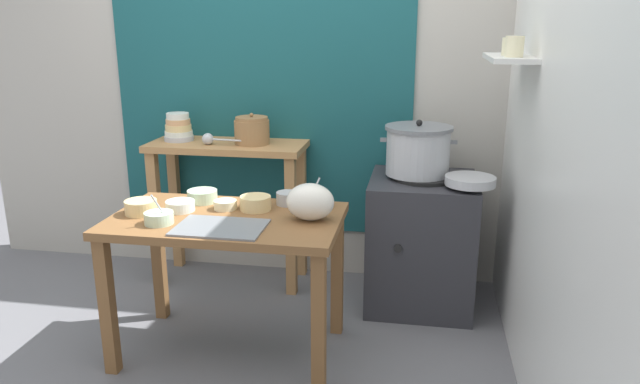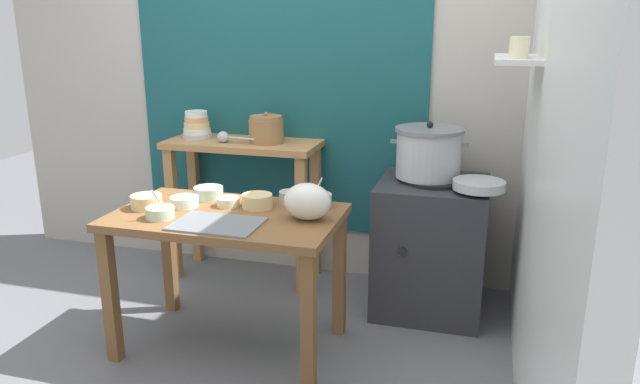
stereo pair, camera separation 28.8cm
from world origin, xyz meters
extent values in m
plane|color=slate|center=(0.00, 0.00, 0.00)|extent=(9.00, 9.00, 0.00)
cube|color=#B2ADA3|center=(0.10, 1.10, 1.30)|extent=(4.40, 0.10, 2.60)
cube|color=#195156|center=(-0.15, 1.04, 1.35)|extent=(1.90, 0.02, 2.10)
cube|color=white|center=(1.40, 0.20, 1.30)|extent=(0.10, 3.20, 2.60)
cube|color=silver|center=(1.25, 0.40, 1.45)|extent=(0.20, 0.56, 0.02)
cylinder|color=beige|center=(1.25, 0.26, 1.51)|extent=(0.08, 0.08, 0.09)
cylinder|color=beige|center=(1.25, 0.38, 1.50)|extent=(0.08, 0.08, 0.08)
cube|color=brown|center=(-0.05, -0.02, 0.70)|extent=(1.10, 0.66, 0.04)
cube|color=brown|center=(-0.55, -0.30, 0.34)|extent=(0.06, 0.06, 0.68)
cube|color=brown|center=(0.45, -0.30, 0.34)|extent=(0.06, 0.06, 0.68)
cube|color=brown|center=(-0.55, 0.26, 0.34)|extent=(0.06, 0.06, 0.68)
cube|color=brown|center=(0.45, 0.26, 0.34)|extent=(0.06, 0.06, 0.68)
cube|color=#B27F4C|center=(-0.32, 0.83, 0.88)|extent=(0.96, 0.40, 0.04)
cube|color=#B27F4C|center=(-0.75, 0.68, 0.43)|extent=(0.06, 0.06, 0.86)
cube|color=#B27F4C|center=(0.11, 0.68, 0.43)|extent=(0.06, 0.06, 0.86)
cube|color=#B27F4C|center=(-0.75, 0.98, 0.43)|extent=(0.06, 0.06, 0.86)
cube|color=#B27F4C|center=(0.11, 0.98, 0.43)|extent=(0.06, 0.06, 0.86)
cube|color=#2D2D33|center=(0.88, 0.70, 0.38)|extent=(0.60, 0.60, 0.76)
cylinder|color=black|center=(0.88, 0.70, 0.77)|extent=(0.36, 0.36, 0.02)
cylinder|color=black|center=(0.76, 0.40, 0.45)|extent=(0.04, 0.02, 0.04)
cylinder|color=#B7BABF|center=(0.84, 0.72, 0.91)|extent=(0.35, 0.35, 0.26)
cylinder|color=slate|center=(0.84, 0.72, 1.05)|extent=(0.38, 0.38, 0.02)
sphere|color=black|center=(0.84, 0.72, 1.08)|extent=(0.04, 0.04, 0.04)
cube|color=slate|center=(0.65, 0.72, 0.97)|extent=(0.04, 0.02, 0.02)
cube|color=slate|center=(1.04, 0.72, 0.97)|extent=(0.04, 0.02, 0.02)
cylinder|color=olive|center=(-0.16, 0.83, 0.97)|extent=(0.21, 0.21, 0.15)
cylinder|color=olive|center=(-0.16, 0.83, 1.06)|extent=(0.20, 0.20, 0.02)
sphere|color=olive|center=(-0.16, 0.83, 1.08)|extent=(0.02, 0.02, 0.02)
cylinder|color=#B7BABF|center=(-0.64, 0.85, 0.92)|extent=(0.18, 0.18, 0.03)
cylinder|color=silver|center=(-0.64, 0.85, 0.95)|extent=(0.17, 0.17, 0.03)
cylinder|color=#E5C684|center=(-0.64, 0.85, 0.98)|extent=(0.16, 0.16, 0.04)
cylinder|color=tan|center=(-0.64, 0.85, 1.02)|extent=(0.15, 0.15, 0.03)
cylinder|color=silver|center=(-0.64, 0.85, 1.05)|extent=(0.14, 0.14, 0.04)
sphere|color=#B7BABF|center=(-0.41, 0.76, 0.94)|extent=(0.07, 0.07, 0.07)
cylinder|color=#B7BABF|center=(-0.28, 0.75, 0.94)|extent=(0.20, 0.03, 0.01)
cube|color=slate|center=(-0.02, -0.19, 0.72)|extent=(0.40, 0.28, 0.01)
ellipsoid|color=silver|center=(0.36, 0.00, 0.81)|extent=(0.23, 0.17, 0.18)
cylinder|color=#B7BABF|center=(1.12, 0.54, 0.80)|extent=(0.27, 0.27, 0.05)
cylinder|color=#E5C684|center=(0.06, 0.11, 0.75)|extent=(0.15, 0.15, 0.07)
cylinder|color=#337238|center=(0.06, 0.11, 0.78)|extent=(0.13, 0.13, 0.01)
cylinder|color=silver|center=(-0.30, 0.02, 0.75)|extent=(0.14, 0.14, 0.05)
cylinder|color=brown|center=(-0.30, 0.02, 0.76)|extent=(0.12, 0.12, 0.01)
cylinder|color=#B7D1AD|center=(-0.32, -0.17, 0.75)|extent=(0.13, 0.13, 0.05)
cylinder|color=#BFB28C|center=(-0.32, -0.17, 0.77)|extent=(0.11, 0.11, 0.01)
cylinder|color=#B7BABF|center=(-0.30, -0.18, 0.80)|extent=(0.06, 0.08, 0.15)
cylinder|color=#B7D1AD|center=(-0.24, 0.19, 0.75)|extent=(0.15, 0.15, 0.06)
cylinder|color=brown|center=(-0.24, 0.19, 0.78)|extent=(0.13, 0.13, 0.01)
cylinder|color=#B7BABF|center=(0.20, 0.22, 0.75)|extent=(0.11, 0.11, 0.06)
cylinder|color=#BFB28C|center=(0.20, 0.22, 0.78)|extent=(0.10, 0.10, 0.01)
cylinder|color=#E5C684|center=(-0.46, -0.05, 0.75)|extent=(0.15, 0.15, 0.07)
cylinder|color=beige|center=(-0.46, -0.05, 0.78)|extent=(0.13, 0.13, 0.01)
cylinder|color=#B7BABF|center=(0.35, 0.21, 0.75)|extent=(0.15, 0.15, 0.06)
cylinder|color=brown|center=(0.35, 0.21, 0.78)|extent=(0.13, 0.13, 0.01)
cylinder|color=#B7BABF|center=(0.33, 0.22, 0.79)|extent=(0.07, 0.06, 0.14)
cylinder|color=beige|center=(-0.09, 0.09, 0.74)|extent=(0.11, 0.11, 0.04)
cylinder|color=beige|center=(-0.09, 0.09, 0.76)|extent=(0.10, 0.10, 0.01)
camera|label=1|loc=(0.86, -2.60, 1.62)|focal=33.37mm
camera|label=2|loc=(1.14, -2.54, 1.62)|focal=33.37mm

